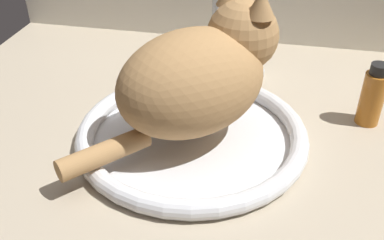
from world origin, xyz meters
The scene contains 5 objects.
countertop centered at (0.00, 0.00, 1.50)cm, with size 108.99×72.12×3.00cm, color #B7A88E.
sink_basin centered at (-3.16, -5.28, 4.30)cm, with size 37.43×37.43×2.93cm.
faucet centered at (-3.16, 18.16, 10.99)cm, with size 20.08×9.40×21.00cm.
cat centered at (-1.77, -3.74, 14.75)cm, with size 30.82×32.64×21.19cm.
amber_bottle centered at (25.45, 6.12, 8.21)cm, with size 3.96×3.96×11.14cm.
Camera 1 is at (8.80, -63.00, 46.87)cm, focal length 41.82 mm.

